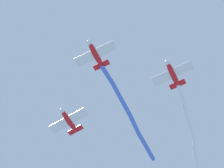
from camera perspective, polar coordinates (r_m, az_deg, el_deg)
airplane_lead at (r=74.60m, az=-1.80°, el=3.25°), size 4.85×5.96×1.56m
smoke_trail_lead at (r=78.22m, az=1.89°, el=-3.38°), size 14.88×9.84×1.07m
airplane_left_wing at (r=76.10m, az=6.53°, el=1.13°), size 4.83×5.98×1.56m
smoke_trail_left_wing at (r=83.21m, az=8.61°, el=-6.89°), size 22.20×6.94×2.80m
airplane_right_wing at (r=79.29m, az=-4.68°, el=-3.94°), size 4.98×5.80×1.56m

